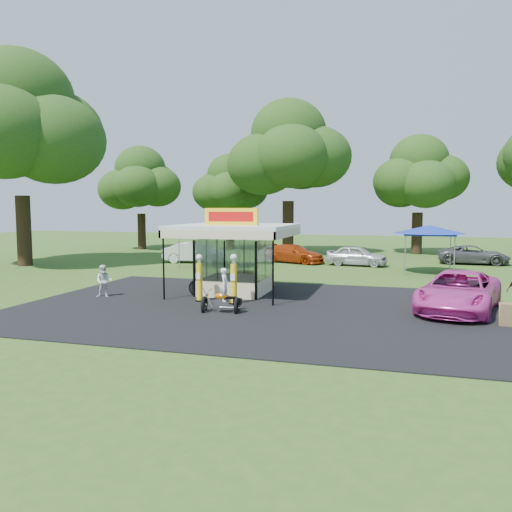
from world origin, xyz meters
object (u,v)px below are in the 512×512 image
object	(u,v)px
spectator_west	(104,281)
bg_car_d	(473,255)
pink_sedan	(459,292)
bg_car_a	(194,252)
gas_pump_right	(234,280)
tent_east	(429,230)
kiosk_car	(248,278)
bg_car_b	(294,254)
bg_car_c	(357,256)
a_frame_sign	(507,315)
gas_pump_left	(199,279)
motorcycle	(223,295)
gas_station_kiosk	(235,258)
tent_west	(209,226)

from	to	relation	value
spectator_west	bg_car_d	bearing A→B (deg)	25.15
pink_sedan	bg_car_a	bearing A→B (deg)	156.14
gas_pump_right	tent_east	bearing A→B (deg)	57.17
bg_car_a	tent_east	distance (m)	17.13
pink_sedan	kiosk_car	bearing A→B (deg)	174.46
bg_car_b	bg_car_c	xyz separation A→B (m)	(4.79, -0.66, 0.03)
a_frame_sign	kiosk_car	world-z (taller)	kiosk_car
gas_pump_right	a_frame_sign	world-z (taller)	gas_pump_right
spectator_west	bg_car_b	distance (m)	17.93
gas_pump_left	tent_east	xyz separation A→B (m)	(10.33, 13.23, 1.77)
kiosk_car	bg_car_c	world-z (taller)	bg_car_c
bg_car_d	gas_pump_right	bearing A→B (deg)	150.41
a_frame_sign	tent_east	xyz separation A→B (m)	(-1.88, 14.70, 2.36)
spectator_west	bg_car_d	world-z (taller)	spectator_west
pink_sedan	bg_car_c	world-z (taller)	pink_sedan
gas_pump_left	a_frame_sign	xyz separation A→B (m)	(12.21, -1.48, -0.59)
gas_pump_left	bg_car_a	xyz separation A→B (m)	(-6.59, 14.90, -0.25)
gas_pump_right	tent_east	size ratio (longest dim) A/B	0.50
motorcycle	pink_sedan	distance (m)	9.50
kiosk_car	spectator_west	size ratio (longest dim) A/B	1.84
gas_pump_right	bg_car_a	world-z (taller)	gas_pump_right
pink_sedan	bg_car_b	size ratio (longest dim) A/B	1.21
motorcycle	spectator_west	distance (m)	6.82
a_frame_sign	pink_sedan	xyz separation A→B (m)	(-1.33, 2.41, 0.38)
gas_pump_left	motorcycle	size ratio (longest dim) A/B	1.13
bg_car_b	bg_car_d	bearing A→B (deg)	-57.88
gas_station_kiosk	motorcycle	xyz separation A→B (m)	(0.99, -4.43, -1.05)
gas_station_kiosk	spectator_west	bearing A→B (deg)	-154.78
motorcycle	tent_west	distance (m)	15.99
gas_station_kiosk	bg_car_d	bearing A→B (deg)	52.91
gas_pump_left	spectator_west	size ratio (longest dim) A/B	1.40
motorcycle	bg_car_c	distance (m)	18.57
pink_sedan	bg_car_b	world-z (taller)	pink_sedan
gas_pump_right	a_frame_sign	distance (m)	10.63
gas_pump_right	kiosk_car	xyz separation A→B (m)	(-0.83, 4.83, -0.58)
gas_station_kiosk	pink_sedan	bearing A→B (deg)	-8.52
tent_west	spectator_west	bearing A→B (deg)	-91.37
kiosk_car	bg_car_b	xyz separation A→B (m)	(-0.06, 12.21, 0.22)
pink_sedan	bg_car_a	distance (m)	22.36
a_frame_sign	bg_car_d	bearing A→B (deg)	87.77
gas_pump_left	bg_car_b	size ratio (longest dim) A/B	0.44
gas_pump_left	bg_car_a	world-z (taller)	gas_pump_left
pink_sedan	motorcycle	bearing A→B (deg)	-147.29
bg_car_c	motorcycle	bearing A→B (deg)	176.61
bg_car_c	bg_car_d	size ratio (longest dim) A/B	0.86
pink_sedan	a_frame_sign	bearing A→B (deg)	-46.33
pink_sedan	bg_car_a	xyz separation A→B (m)	(-17.47, 13.96, -0.04)
gas_pump_right	bg_car_a	bearing A→B (deg)	118.75
bg_car_d	tent_west	size ratio (longest dim) A/B	1.08
a_frame_sign	gas_pump_left	bearing A→B (deg)	175.39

